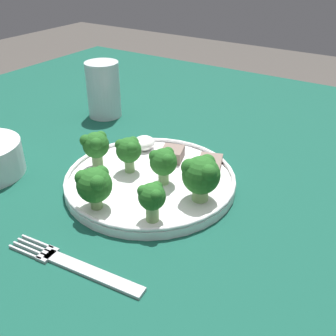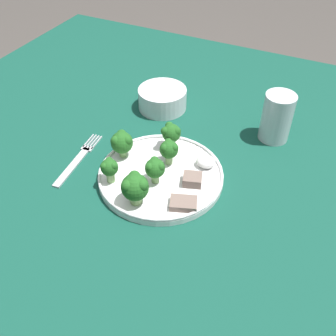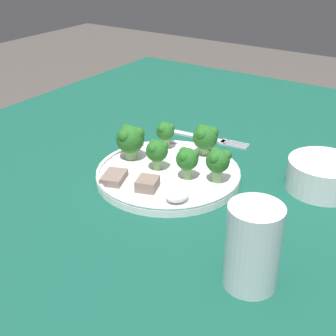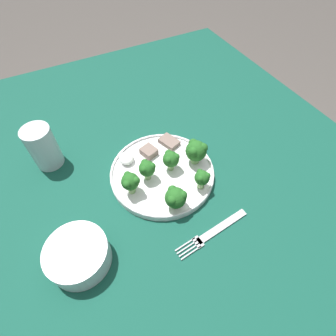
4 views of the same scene
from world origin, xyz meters
name	(u,v)px [view 1 (image 1 of 4)]	position (x,y,z in m)	size (l,w,h in m)	color
table	(110,226)	(0.00, 0.00, 0.66)	(1.26, 1.16, 0.74)	#114738
dinner_plate	(150,180)	(0.03, -0.06, 0.75)	(0.25, 0.25, 0.02)	white
fork	(75,266)	(-0.15, -0.09, 0.75)	(0.04, 0.17, 0.00)	#B2B2B7
drinking_glass	(104,93)	(0.19, 0.17, 0.79)	(0.07, 0.07, 0.11)	silver
broccoli_floret_near_rim_left	(129,150)	(0.03, -0.02, 0.79)	(0.04, 0.04, 0.05)	#7FA866
broccoli_floret_center_left	(96,145)	(0.01, 0.02, 0.79)	(0.04, 0.04, 0.06)	#7FA866
broccoli_floret_back_left	(152,197)	(-0.05, -0.12, 0.79)	(0.03, 0.03, 0.05)	#7FA866
broccoli_floret_front_left	(201,175)	(0.02, -0.15, 0.79)	(0.05, 0.05, 0.06)	#7FA866
broccoli_floret_center_back	(94,184)	(-0.07, -0.05, 0.79)	(0.05, 0.05, 0.06)	#7FA866
broccoli_floret_mid_cluster	(163,162)	(0.03, -0.08, 0.79)	(0.04, 0.04, 0.05)	#7FA866
meat_slice_front_slice	(172,154)	(0.09, -0.06, 0.76)	(0.04, 0.04, 0.02)	#756056
meat_slice_middle_slice	(210,164)	(0.10, -0.12, 0.76)	(0.06, 0.05, 0.01)	#756056
sauce_dollop	(143,143)	(0.10, 0.00, 0.77)	(0.04, 0.04, 0.02)	white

